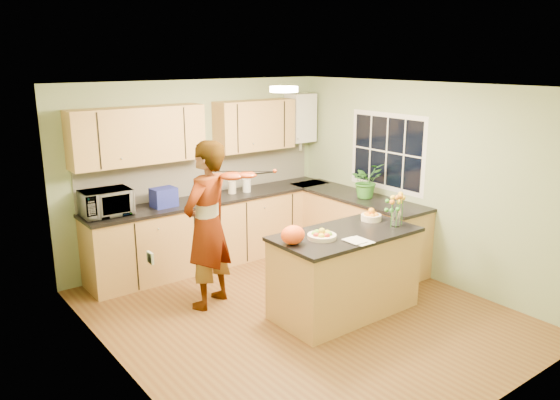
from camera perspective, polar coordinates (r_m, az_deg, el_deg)
floor at (r=6.26m, az=2.08°, el=-11.74°), size 4.50×4.50×0.00m
ceiling at (r=5.61m, az=2.32°, el=11.77°), size 4.00×4.50×0.02m
wall_back at (r=7.63m, az=-8.60°, el=2.92°), size 4.00×0.02×2.50m
wall_front at (r=4.40m, az=21.25°, el=-6.76°), size 4.00×0.02×2.50m
wall_left at (r=4.85m, az=-16.45°, el=-4.40°), size 0.02×4.50×2.50m
wall_right at (r=7.21m, az=14.57°, el=1.92°), size 0.02×4.50×2.50m
back_counter at (r=7.63m, az=-6.63°, el=-3.08°), size 3.64×0.62×0.94m
right_counter at (r=7.74m, az=7.88°, el=-2.86°), size 0.62×2.24×0.94m
splashback at (r=7.68m, az=-7.88°, el=2.63°), size 3.60×0.02×0.52m
upper_cabinets at (r=7.31m, az=-9.34°, el=7.14°), size 3.20×0.34×0.70m
boiler at (r=8.35m, az=2.15°, el=8.56°), size 0.40×0.30×0.86m
window_right at (r=7.53m, az=11.10°, el=4.97°), size 0.01×1.30×1.05m
light_switch at (r=4.31m, az=-13.40°, el=-5.88°), size 0.02×0.09×0.09m
ceiling_lamp at (r=5.85m, az=0.41°, el=11.51°), size 0.30×0.30×0.07m
peninsula_island at (r=6.15m, az=6.77°, el=-7.52°), size 1.64×0.84×0.94m
fruit_dish at (r=5.75m, az=4.40°, el=-3.62°), size 0.31×0.31×0.11m
orange_bowl at (r=6.45m, az=9.51°, el=-1.60°), size 0.24×0.24×0.14m
flower_vase at (r=6.21m, az=12.12°, el=-0.20°), size 0.23×0.23×0.43m
orange_bag at (r=5.55m, az=1.36°, el=-3.66°), size 0.31×0.28×0.20m
papers at (r=5.72m, az=8.27°, el=-4.23°), size 0.20×0.28×0.01m
violinist at (r=6.18m, az=-7.60°, el=-2.63°), size 0.83×0.70×1.92m
violin at (r=5.95m, az=-5.05°, el=2.51°), size 0.68×0.59×0.17m
microwave at (r=6.85m, az=-17.72°, el=-0.28°), size 0.58×0.40×0.32m
blue_box at (r=7.09m, az=-12.05°, el=0.28°), size 0.32×0.24×0.24m
kettle at (r=7.44m, az=-6.92°, el=1.14°), size 0.15×0.15×0.28m
jar_cream at (r=7.65m, az=-5.03°, el=1.32°), size 0.11×0.11×0.17m
jar_white at (r=7.72m, az=-3.50°, el=1.52°), size 0.14×0.14×0.18m
potted_plant at (r=7.44m, az=8.99°, el=2.03°), size 0.46×0.40×0.48m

